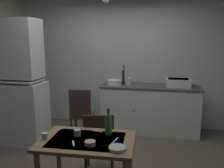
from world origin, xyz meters
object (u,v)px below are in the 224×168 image
object	(u,v)px
hand_pump	(123,76)
chair_by_counter	(82,113)
serving_bowl_wide	(90,143)
teacup_mint	(45,136)
chair_far_side	(99,142)
glass_bottle	(108,123)
dining_table	(87,150)
sink_basin	(178,83)
mixing_bowl_counter	(114,82)
hutch_cabinet	(15,86)

from	to	relation	value
hand_pump	chair_by_counter	size ratio (longest dim) A/B	0.42
hand_pump	serving_bowl_wide	bearing A→B (deg)	-89.14
teacup_mint	serving_bowl_wide	bearing A→B (deg)	-5.69
chair_far_side	glass_bottle	xyz separation A→B (m)	(0.21, -0.38, 0.41)
dining_table	serving_bowl_wide	size ratio (longest dim) A/B	9.23
chair_far_side	sink_basin	bearing A→B (deg)	57.12
sink_basin	teacup_mint	size ratio (longest dim) A/B	6.66
mixing_bowl_counter	chair_by_counter	bearing A→B (deg)	-130.72
chair_far_side	teacup_mint	world-z (taller)	chair_far_side
chair_by_counter	dining_table	bearing A→B (deg)	-69.28
mixing_bowl_counter	hand_pump	bearing A→B (deg)	30.68
chair_by_counter	chair_far_side	bearing A→B (deg)	-60.66
hand_pump	chair_far_side	bearing A→B (deg)	-91.67
dining_table	serving_bowl_wide	world-z (taller)	serving_bowl_wide
hutch_cabinet	sink_basin	distance (m)	2.94
hutch_cabinet	glass_bottle	xyz separation A→B (m)	(1.89, -1.15, -0.12)
hand_pump	glass_bottle	xyz separation A→B (m)	(0.16, -2.12, -0.21)
hutch_cabinet	dining_table	size ratio (longest dim) A/B	2.10
dining_table	teacup_mint	world-z (taller)	teacup_mint
hutch_cabinet	sink_basin	bearing A→B (deg)	18.39
hand_pump	glass_bottle	distance (m)	2.14
sink_basin	serving_bowl_wide	xyz separation A→B (m)	(-1.01, -2.39, -0.22)
serving_bowl_wide	teacup_mint	xyz separation A→B (m)	(-0.51, 0.05, 0.01)
hutch_cabinet	serving_bowl_wide	bearing A→B (deg)	-39.40
serving_bowl_wide	chair_by_counter	bearing A→B (deg)	111.42
sink_basin	serving_bowl_wide	world-z (taller)	sink_basin
sink_basin	chair_by_counter	distance (m)	1.88
serving_bowl_wide	glass_bottle	xyz separation A→B (m)	(0.12, 0.31, 0.10)
dining_table	chair_by_counter	distance (m)	1.76
dining_table	hand_pump	bearing A→B (deg)	89.12
chair_far_side	glass_bottle	world-z (taller)	glass_bottle
hutch_cabinet	mixing_bowl_counter	bearing A→B (deg)	29.04
hand_pump	chair_far_side	xyz separation A→B (m)	(-0.05, -1.74, -0.62)
mixing_bowl_counter	chair_by_counter	world-z (taller)	mixing_bowl_counter
hand_pump	dining_table	size ratio (longest dim) A/B	0.38
mixing_bowl_counter	chair_far_side	world-z (taller)	mixing_bowl_counter
chair_far_side	chair_by_counter	xyz separation A→B (m)	(-0.60, 1.07, 0.02)
chair_far_side	serving_bowl_wide	xyz separation A→B (m)	(0.09, -0.69, 0.31)
hand_pump	teacup_mint	distance (m)	2.45
hutch_cabinet	chair_far_side	world-z (taller)	hutch_cabinet
hutch_cabinet	teacup_mint	bearing A→B (deg)	-48.06
serving_bowl_wide	glass_bottle	distance (m)	0.35
sink_basin	hand_pump	distance (m)	1.05
dining_table	glass_bottle	xyz separation A→B (m)	(0.19, 0.19, 0.24)
chair_by_counter	glass_bottle	size ratio (longest dim) A/B	3.11
mixing_bowl_counter	glass_bottle	size ratio (longest dim) A/B	0.92
dining_table	chair_by_counter	xyz separation A→B (m)	(-0.62, 1.64, -0.15)
glass_bottle	serving_bowl_wide	bearing A→B (deg)	-110.87
sink_basin	chair_far_side	size ratio (longest dim) A/B	0.50
sink_basin	dining_table	bearing A→B (deg)	-115.59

